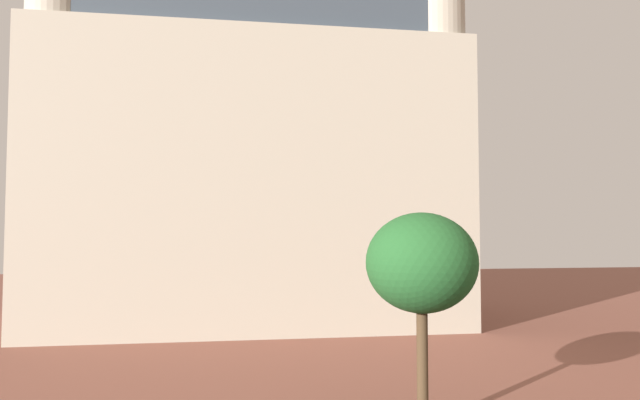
% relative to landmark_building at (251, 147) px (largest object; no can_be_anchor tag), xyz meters
% --- Properties ---
extents(landmark_building, '(22.64, 11.73, 36.97)m').
position_rel_landmark_building_xyz_m(landmark_building, '(0.00, 0.00, 0.00)').
color(landmark_building, '#B2A893').
rests_on(landmark_building, ground_plane).
extents(tree_curb_far, '(2.97, 2.97, 5.67)m').
position_rel_landmark_building_xyz_m(tree_curb_far, '(4.01, -18.10, -5.69)').
color(tree_curb_far, '#4C3823').
rests_on(tree_curb_far, ground_plane).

